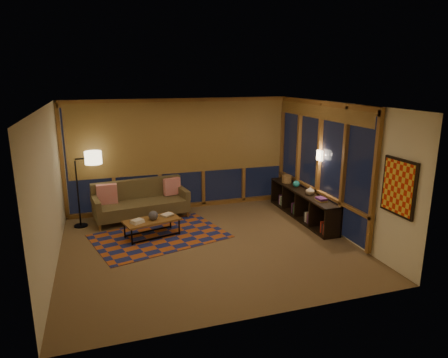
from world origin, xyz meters
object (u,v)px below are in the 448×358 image
object	(u,v)px
sofa	(141,201)
floor_lamp	(78,190)
coffee_table	(152,228)
bookshelf	(302,204)

from	to	relation	value
sofa	floor_lamp	size ratio (longest dim) A/B	1.27
coffee_table	floor_lamp	xyz separation A→B (m)	(-1.42, 1.07, 0.64)
sofa	coffee_table	xyz separation A→B (m)	(0.09, -1.13, -0.24)
floor_lamp	bookshelf	distance (m)	5.02
bookshelf	coffee_table	bearing A→B (deg)	-178.87
sofa	floor_lamp	distance (m)	1.39
floor_lamp	sofa	bearing A→B (deg)	-7.98
coffee_table	bookshelf	size ratio (longest dim) A/B	0.43
sofa	coffee_table	distance (m)	1.16
floor_lamp	bookshelf	bearing A→B (deg)	-21.99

